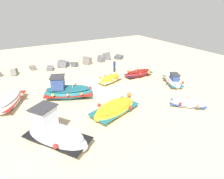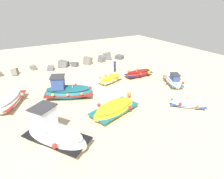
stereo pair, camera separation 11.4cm
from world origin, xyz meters
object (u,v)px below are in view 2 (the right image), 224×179
Objects in this scene: fishing_boat_0 at (139,73)px; person_walking at (115,65)px; fishing_boat_4 at (55,134)px; fishing_boat_5 at (114,109)px; mooring_buoy_0 at (129,94)px; fishing_boat_3 at (67,91)px; fishing_boat_6 at (10,100)px; fishing_boat_7 at (110,79)px; fishing_boat_1 at (173,81)px; fishing_boat_2 at (188,104)px.

fishing_boat_0 reaches higher than person_walking.
fishing_boat_4 is 1.00× the size of fishing_boat_5.
fishing_boat_4 is 8.01× the size of mooring_buoy_0.
fishing_boat_3 is 8.90m from person_walking.
fishing_boat_3 is (-9.57, -1.07, 0.28)m from fishing_boat_0.
fishing_boat_5 is at bearing -147.62° from mooring_buoy_0.
fishing_boat_7 is at bearing 118.92° from fishing_boat_6.
fishing_boat_5 is 1.44× the size of fishing_boat_7.
fishing_boat_6 is 7.36× the size of mooring_buoy_0.
fishing_boat_0 is at bearing 44.18° from mooring_buoy_0.
fishing_boat_0 is 1.13× the size of fishing_boat_7.
fishing_boat_5 is 8.00× the size of mooring_buoy_0.
fishing_boat_5 is at bearing -35.22° from person_walking.
fishing_boat_1 is 1.28× the size of fishing_boat_2.
fishing_boat_0 reaches higher than fishing_boat_4.
fishing_boat_0 reaches higher than fishing_boat_2.
fishing_boat_1 is 0.80× the size of fishing_boat_5.
person_walking is (5.46, 9.03, 0.48)m from fishing_boat_5.
fishing_boat_3 reaches higher than fishing_boat_2.
person_walking is at bearing 32.86° from fishing_boat_7.
person_walking is (-1.67, 3.03, 0.48)m from fishing_boat_0.
fishing_boat_7 is (3.15, 6.20, -0.05)m from fishing_boat_5.
fishing_boat_5 is 9.51m from fishing_boat_6.
person_walking is at bearing -79.70° from fishing_boat_4.
fishing_boat_1 is at bearing 104.20° from fishing_boat_6.
fishing_boat_5 is (-9.01, -2.06, -0.02)m from fishing_boat_1.
fishing_boat_0 is 0.98× the size of fishing_boat_1.
fishing_boat_6 is at bearing -75.70° from fishing_boat_1.
fishing_boat_4 is at bearing -49.14° from fishing_boat_1.
fishing_boat_1 is 2.42× the size of person_walking.
mooring_buoy_0 is (5.18, -3.19, -0.34)m from fishing_boat_3.
fishing_boat_1 is at bearing -110.03° from fishing_boat_4.
fishing_boat_4 is 11.45m from fishing_boat_7.
fishing_boat_6 reaches higher than person_walking.
fishing_boat_4 is at bearing 39.16° from fishing_boat_2.
fishing_boat_0 is 1.26× the size of fishing_boat_2.
fishing_boat_6 is at bearing -55.44° from fishing_boat_5.
fishing_boat_3 is (-11.44, 2.88, 0.25)m from fishing_boat_1.
fishing_boat_7 is 4.47m from mooring_buoy_0.
person_walking is at bearing -128.08° from fishing_boat_3.
fishing_boat_5 is 10.57m from person_walking.
fishing_boat_3 is 5.12m from fishing_boat_6.
fishing_boat_0 is 4.37m from fishing_boat_1.
fishing_boat_2 is 0.89× the size of fishing_boat_7.
fishing_boat_3 is at bearing 106.35° from fishing_boat_6.
fishing_boat_2 is at bearing -128.26° from fishing_boat_4.
fishing_boat_7 is at bearing 84.91° from mooring_buoy_0.
fishing_boat_1 is 11.80m from fishing_boat_3.
person_walking reaches higher than fishing_boat_7.
fishing_boat_7 is at bearing -43.29° from person_walking.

